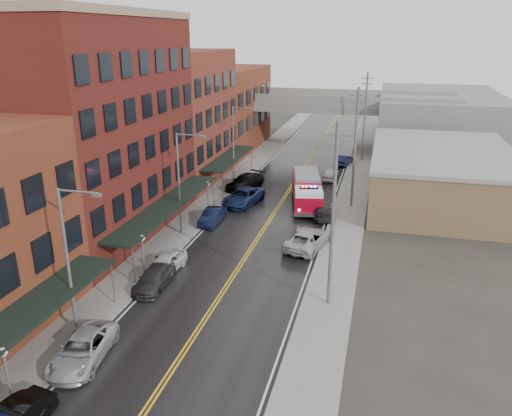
# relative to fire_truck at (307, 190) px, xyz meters

# --- Properties ---
(road) EXTENTS (11.00, 160.00, 0.02)m
(road) POSITION_rel_fire_truck_xyz_m (-2.72, -4.31, -1.71)
(road) COLOR black
(road) RESTS_ON ground
(sidewalk_left) EXTENTS (3.00, 160.00, 0.15)m
(sidewalk_left) POSITION_rel_fire_truck_xyz_m (-10.02, -4.31, -1.64)
(sidewalk_left) COLOR slate
(sidewalk_left) RESTS_ON ground
(sidewalk_right) EXTENTS (3.00, 160.00, 0.15)m
(sidewalk_right) POSITION_rel_fire_truck_xyz_m (4.58, -4.31, -1.64)
(sidewalk_right) COLOR slate
(sidewalk_right) RESTS_ON ground
(curb_left) EXTENTS (0.30, 160.00, 0.15)m
(curb_left) POSITION_rel_fire_truck_xyz_m (-8.37, -4.31, -1.64)
(curb_left) COLOR gray
(curb_left) RESTS_ON ground
(curb_right) EXTENTS (0.30, 160.00, 0.15)m
(curb_right) POSITION_rel_fire_truck_xyz_m (2.93, -4.31, -1.64)
(curb_right) COLOR gray
(curb_right) RESTS_ON ground
(brick_building_b) EXTENTS (9.00, 20.00, 18.00)m
(brick_building_b) POSITION_rel_fire_truck_xyz_m (-16.02, -11.31, 7.28)
(brick_building_b) COLOR #571817
(brick_building_b) RESTS_ON ground
(brick_building_c) EXTENTS (9.00, 15.00, 15.00)m
(brick_building_c) POSITION_rel_fire_truck_xyz_m (-16.02, 6.19, 5.78)
(brick_building_c) COLOR brown
(brick_building_c) RESTS_ON ground
(brick_building_far) EXTENTS (9.00, 20.00, 12.00)m
(brick_building_far) POSITION_rel_fire_truck_xyz_m (-16.02, 23.69, 4.28)
(brick_building_far) COLOR brown
(brick_building_far) RESTS_ON ground
(tan_building) EXTENTS (14.00, 22.00, 5.00)m
(tan_building) POSITION_rel_fire_truck_xyz_m (13.28, 5.69, 0.78)
(tan_building) COLOR brown
(tan_building) RESTS_ON ground
(right_far_block) EXTENTS (18.00, 30.00, 8.00)m
(right_far_block) POSITION_rel_fire_truck_xyz_m (15.28, 35.69, 2.28)
(right_far_block) COLOR slate
(right_far_block) RESTS_ON ground
(awning_0) EXTENTS (2.60, 16.00, 3.09)m
(awning_0) POSITION_rel_fire_truck_xyz_m (-10.21, -30.31, 1.27)
(awning_0) COLOR black
(awning_0) RESTS_ON ground
(awning_1) EXTENTS (2.60, 18.00, 3.09)m
(awning_1) POSITION_rel_fire_truck_xyz_m (-10.21, -11.31, 1.27)
(awning_1) COLOR black
(awning_1) RESTS_ON ground
(awning_2) EXTENTS (2.60, 13.00, 3.09)m
(awning_2) POSITION_rel_fire_truck_xyz_m (-10.20, 6.19, 1.27)
(awning_2) COLOR black
(awning_2) RESTS_ON ground
(globe_lamp_0) EXTENTS (0.44, 0.44, 3.12)m
(globe_lamp_0) POSITION_rel_fire_truck_xyz_m (-9.12, -32.31, 0.60)
(globe_lamp_0) COLOR #59595B
(globe_lamp_0) RESTS_ON ground
(globe_lamp_1) EXTENTS (0.44, 0.44, 3.12)m
(globe_lamp_1) POSITION_rel_fire_truck_xyz_m (-9.12, -18.31, 0.60)
(globe_lamp_1) COLOR #59595B
(globe_lamp_1) RESTS_ON ground
(globe_lamp_2) EXTENTS (0.44, 0.44, 3.12)m
(globe_lamp_2) POSITION_rel_fire_truck_xyz_m (-9.12, -4.31, 0.60)
(globe_lamp_2) COLOR #59595B
(globe_lamp_2) RESTS_ON ground
(street_lamp_0) EXTENTS (2.64, 0.22, 9.00)m
(street_lamp_0) POSITION_rel_fire_truck_xyz_m (-9.26, -26.31, 3.47)
(street_lamp_0) COLOR #59595B
(street_lamp_0) RESTS_ON ground
(street_lamp_1) EXTENTS (2.64, 0.22, 9.00)m
(street_lamp_1) POSITION_rel_fire_truck_xyz_m (-9.26, -10.31, 3.47)
(street_lamp_1) COLOR #59595B
(street_lamp_1) RESTS_ON ground
(street_lamp_2) EXTENTS (2.64, 0.22, 9.00)m
(street_lamp_2) POSITION_rel_fire_truck_xyz_m (-9.26, 5.69, 3.47)
(street_lamp_2) COLOR #59595B
(street_lamp_2) RESTS_ON ground
(utility_pole_0) EXTENTS (1.80, 0.24, 12.00)m
(utility_pole_0) POSITION_rel_fire_truck_xyz_m (4.48, -19.31, 4.59)
(utility_pole_0) COLOR #59595B
(utility_pole_0) RESTS_ON ground
(utility_pole_1) EXTENTS (1.80, 0.24, 12.00)m
(utility_pole_1) POSITION_rel_fire_truck_xyz_m (4.48, 0.69, 4.59)
(utility_pole_1) COLOR #59595B
(utility_pole_1) RESTS_ON ground
(utility_pole_2) EXTENTS (1.80, 0.24, 12.00)m
(utility_pole_2) POSITION_rel_fire_truck_xyz_m (4.48, 20.69, 4.59)
(utility_pole_2) COLOR #59595B
(utility_pole_2) RESTS_ON ground
(overpass) EXTENTS (40.00, 10.00, 7.50)m
(overpass) POSITION_rel_fire_truck_xyz_m (-2.72, 27.69, 4.27)
(overpass) COLOR slate
(overpass) RESTS_ON ground
(fire_truck) EXTENTS (4.85, 9.06, 3.17)m
(fire_truck) POSITION_rel_fire_truck_xyz_m (0.00, 0.00, 0.00)
(fire_truck) COLOR maroon
(fire_truck) RESTS_ON ground
(parked_car_left_2) EXTENTS (3.07, 5.46, 1.44)m
(parked_car_left_2) POSITION_rel_fire_truck_xyz_m (-7.69, -28.51, -1.00)
(parked_car_left_2) COLOR #A2A5AA
(parked_car_left_2) RESTS_ON ground
(parked_car_left_3) EXTENTS (2.04, 4.70, 1.34)m
(parked_car_left_3) POSITION_rel_fire_truck_xyz_m (-7.57, -19.86, -1.04)
(parked_car_left_3) COLOR #2A2A2C
(parked_car_left_3) RESTS_ON ground
(parked_car_left_4) EXTENTS (2.06, 4.38, 1.45)m
(parked_car_left_4) POSITION_rel_fire_truck_xyz_m (-7.72, -17.51, -0.99)
(parked_car_left_4) COLOR silver
(parked_car_left_4) RESTS_ON ground
(parked_car_left_5) EXTENTS (1.59, 4.26, 1.39)m
(parked_car_left_5) POSITION_rel_fire_truck_xyz_m (-7.72, -7.11, -1.02)
(parked_car_left_5) COLOR black
(parked_car_left_5) RESTS_ON ground
(parked_car_left_6) EXTENTS (3.77, 6.27, 1.63)m
(parked_car_left_6) POSITION_rel_fire_truck_xyz_m (-6.43, -1.16, -0.90)
(parked_car_left_6) COLOR #121D46
(parked_car_left_6) RESTS_ON ground
(parked_car_left_7) EXTENTS (4.05, 6.08, 1.64)m
(parked_car_left_7) POSITION_rel_fire_truck_xyz_m (-7.72, 4.12, -0.90)
(parked_car_left_7) COLOR black
(parked_car_left_7) RESTS_ON ground
(parked_car_right_0) EXTENTS (3.82, 6.13, 1.58)m
(parked_car_right_0) POSITION_rel_fire_truck_xyz_m (1.76, -10.51, -0.93)
(parked_car_right_0) COLOR #A6A9AE
(parked_car_right_0) RESTS_ON ground
(parked_car_right_1) EXTENTS (3.20, 5.24, 1.42)m
(parked_car_right_1) POSITION_rel_fire_truck_xyz_m (1.98, -2.97, -1.01)
(parked_car_right_1) COLOR black
(parked_car_right_1) RESTS_ON ground
(parked_car_right_2) EXTENTS (1.82, 4.46, 1.51)m
(parked_car_right_2) POSITION_rel_fire_truck_xyz_m (1.31, 10.34, -0.96)
(parked_car_right_2) COLOR silver
(parked_car_right_2) RESTS_ON ground
(parked_car_right_3) EXTENTS (2.35, 4.42, 1.38)m
(parked_car_right_3) POSITION_rel_fire_truck_xyz_m (2.28, 17.89, -1.03)
(parked_car_right_3) COLOR #0E1134
(parked_car_right_3) RESTS_ON ground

